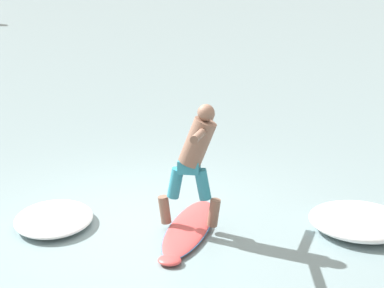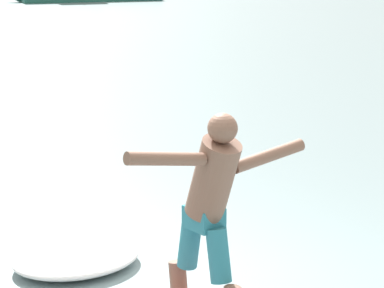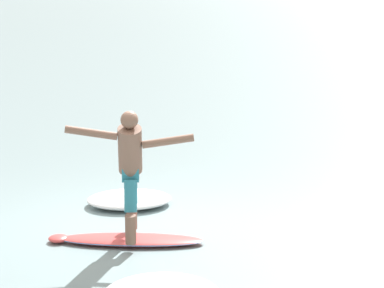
{
  "view_description": "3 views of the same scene",
  "coord_description": "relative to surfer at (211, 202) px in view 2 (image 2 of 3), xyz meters",
  "views": [
    {
      "loc": [
        -2.77,
        -7.11,
        3.51
      ],
      "look_at": [
        0.88,
        0.32,
        0.84
      ],
      "focal_mm": 60.0,
      "sensor_mm": 36.0,
      "label": 1
    },
    {
      "loc": [
        2.33,
        -6.34,
        2.78
      ],
      "look_at": [
        -0.15,
        0.93,
        1.05
      ],
      "focal_mm": 85.0,
      "sensor_mm": 36.0,
      "label": 2
    },
    {
      "loc": [
        9.23,
        -6.22,
        3.33
      ],
      "look_at": [
        0.41,
        0.41,
        1.1
      ],
      "focal_mm": 85.0,
      "sensor_mm": 36.0,
      "label": 3
    }
  ],
  "objects": [
    {
      "name": "surfer",
      "position": [
        0.0,
        0.0,
        0.0
      ],
      "size": [
        0.98,
        1.28,
        1.56
      ],
      "color": "brown",
      "rests_on": "surfboard"
    },
    {
      "name": "wave_foam_at_nose",
      "position": [
        -1.54,
        0.97,
        -0.91
      ],
      "size": [
        1.38,
        1.47,
        0.17
      ],
      "color": "white",
      "rests_on": "ground"
    }
  ]
}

